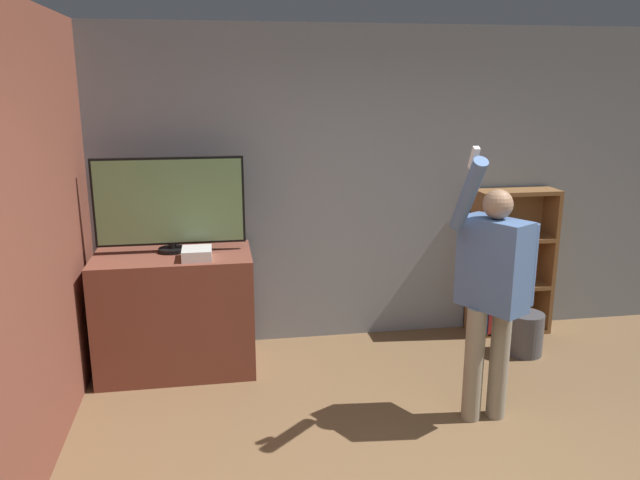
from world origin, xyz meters
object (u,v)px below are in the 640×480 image
television (170,203)px  person (492,285)px  game_console (197,254)px  waste_bin (525,334)px  bookshelf (503,265)px

television → person: 2.45m
game_console → waste_bin: game_console is taller
game_console → waste_bin: bearing=-0.9°
game_console → waste_bin: 2.80m
bookshelf → person: size_ratio=0.70×
waste_bin → person: bearing=-129.8°
game_console → television: bearing=129.2°
television → bookshelf: 2.97m
bookshelf → waste_bin: bearing=-90.7°
waste_bin → game_console: bearing=179.1°
game_console → person: bearing=-26.8°
bookshelf → person: person is taller
person → television: bearing=-149.4°
waste_bin → bookshelf: bearing=89.3°
television → person: size_ratio=0.60×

